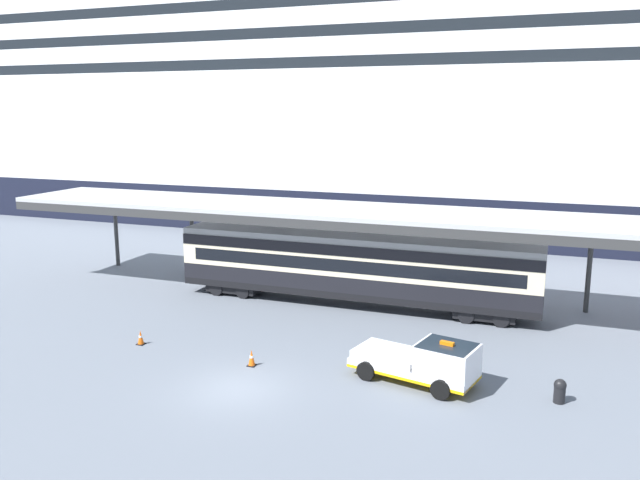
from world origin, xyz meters
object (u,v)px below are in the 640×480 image
service_truck (425,361)px  traffic_cone_near (252,358)px  cruise_ship (319,89)px  quay_bollard (560,390)px  train_carriage (354,266)px  traffic_cone_mid (141,338)px

service_truck → traffic_cone_near: (-7.52, -0.78, -0.63)m
cruise_ship → quay_bollard: cruise_ship is taller
service_truck → traffic_cone_near: service_truck is taller
cruise_ship → traffic_cone_near: size_ratio=192.82×
train_carriage → service_truck: (6.03, -9.45, -1.31)m
train_carriage → cruise_ship: bearing=113.9°
traffic_cone_near → quay_bollard: (12.75, 0.86, 0.15)m
train_carriage → traffic_cone_near: size_ratio=28.26×
service_truck → quay_bollard: (5.23, 0.08, -0.47)m
train_carriage → quay_bollard: bearing=-39.7°
quay_bollard → traffic_cone_mid: bearing=-178.9°
traffic_cone_near → train_carriage: bearing=81.7°
cruise_ship → traffic_cone_mid: cruise_ship is taller
traffic_cone_near → traffic_cone_mid: traffic_cone_near is taller
traffic_cone_near → service_truck: bearing=6.0°
train_carriage → traffic_cone_mid: 12.53m
service_truck → traffic_cone_mid: bearing=-178.9°
service_truck → quay_bollard: size_ratio=5.75×
service_truck → quay_bollard: bearing=0.9°
traffic_cone_mid → service_truck: bearing=1.1°
cruise_ship → service_truck: bearing=-63.9°
cruise_ship → train_carriage: (13.40, -30.24, -10.89)m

